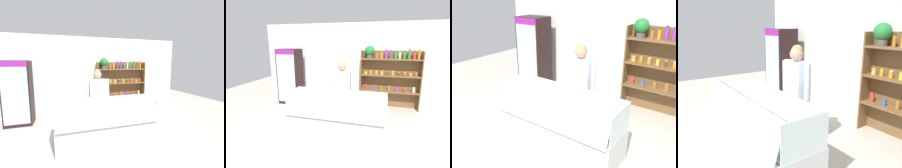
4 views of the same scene
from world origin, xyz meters
TOP-DOWN VIEW (x-y plane):
  - ground_plane at (0.00, 0.00)m, footprint 12.00×12.00m
  - back_wall at (0.00, 2.28)m, footprint 6.80×0.10m
  - drinks_fridge at (-2.25, 1.69)m, footprint 0.73×0.56m
  - shelving_unit at (0.96, 2.07)m, footprint 1.83×0.30m
  - deli_display_case at (-0.09, -0.08)m, footprint 2.16×0.73m
  - shop_clerk at (-0.14, 0.62)m, footprint 0.62×0.25m

SIDE VIEW (x-z plane):
  - ground_plane at x=0.00m, z-range 0.00..0.00m
  - deli_display_case at x=-0.09m, z-range -0.19..0.82m
  - drinks_fridge at x=-2.25m, z-range 0.00..1.86m
  - shop_clerk at x=-0.14m, z-range 0.15..1.78m
  - shelving_unit at x=0.96m, z-range 0.15..2.12m
  - back_wall at x=0.00m, z-range 0.00..2.70m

